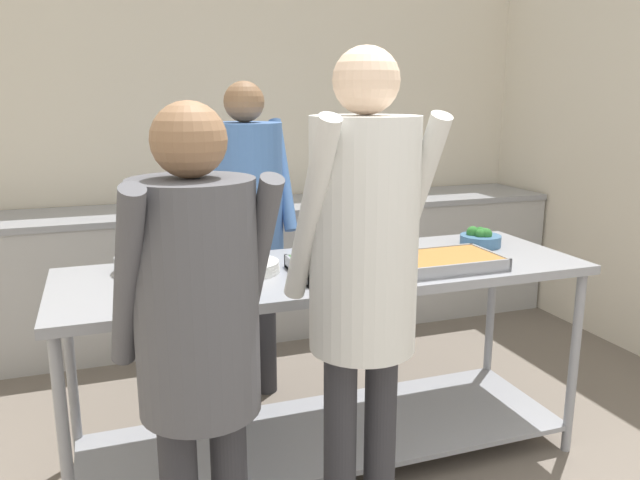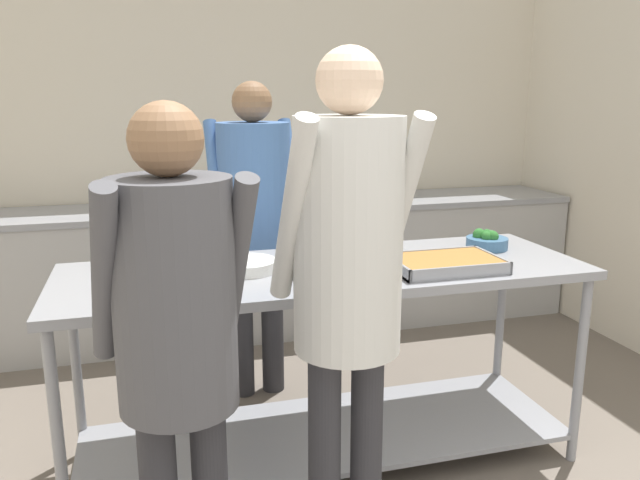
{
  "view_description": "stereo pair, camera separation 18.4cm",
  "coord_description": "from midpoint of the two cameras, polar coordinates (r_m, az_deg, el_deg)",
  "views": [
    {
      "loc": [
        -1.02,
        -0.84,
        1.66
      ],
      "look_at": [
        -0.11,
        1.72,
        1.02
      ],
      "focal_mm": 35.0,
      "sensor_mm": 36.0,
      "label": 1
    },
    {
      "loc": [
        -0.84,
        -0.9,
        1.66
      ],
      "look_at": [
        -0.11,
        1.72,
        1.02
      ],
      "focal_mm": 35.0,
      "sensor_mm": 36.0,
      "label": 2
    }
  ],
  "objects": [
    {
      "name": "serving_tray_roast",
      "position": [
        2.76,
        9.51,
        -1.98
      ],
      "size": [
        0.47,
        0.31,
        0.05
      ],
      "color": "gray",
      "rests_on": "serving_counter"
    },
    {
      "name": "back_counter",
      "position": [
        4.47,
        -6.78,
        -2.5
      ],
      "size": [
        4.37,
        0.65,
        0.92
      ],
      "color": "#A8A8A8",
      "rests_on": "ground_plane"
    },
    {
      "name": "sauce_pan",
      "position": [
        2.78,
        -17.0,
        -1.97
      ],
      "size": [
        0.44,
        0.3,
        0.07
      ],
      "color": "gray",
      "rests_on": "serving_counter"
    },
    {
      "name": "guest_serving_left",
      "position": [
        2.03,
        1.4,
        -2.13
      ],
      "size": [
        0.48,
        0.38,
        1.81
      ],
      "color": "#2D2D33",
      "rests_on": "ground_plane"
    },
    {
      "name": "broccoli_bowl",
      "position": [
        3.17,
        12.85,
        0.12
      ],
      "size": [
        0.2,
        0.2,
        0.1
      ],
      "color": "#3D668C",
      "rests_on": "serving_counter"
    },
    {
      "name": "water_bottle",
      "position": [
        4.56,
        4.22,
        5.53
      ],
      "size": [
        0.07,
        0.07,
        0.31
      ],
      "color": "#23602D",
      "rests_on": "back_counter"
    },
    {
      "name": "serving_tray_vegetables",
      "position": [
        2.64,
        -0.17,
        -2.48
      ],
      "size": [
        0.39,
        0.34,
        0.05
      ],
      "color": "gray",
      "rests_on": "serving_counter"
    },
    {
      "name": "wall_rear",
      "position": [
        4.68,
        -8.09,
        8.93
      ],
      "size": [
        4.53,
        0.06,
        2.65
      ],
      "color": "beige",
      "rests_on": "ground_plane"
    },
    {
      "name": "serving_counter",
      "position": [
        2.82,
        -1.2,
        -8.38
      ],
      "size": [
        2.29,
        0.76,
        0.92
      ],
      "color": "gray",
      "rests_on": "ground_plane"
    },
    {
      "name": "guest_serving_right",
      "position": [
        1.87,
        -13.94,
        -7.45
      ],
      "size": [
        0.5,
        0.39,
        1.65
      ],
      "color": "#2D2D33",
      "rests_on": "ground_plane"
    },
    {
      "name": "plate_stack",
      "position": [
        2.67,
        -8.5,
        -2.47
      ],
      "size": [
        0.27,
        0.27,
        0.05
      ],
      "color": "white",
      "rests_on": "serving_counter"
    },
    {
      "name": "cook_behind_counter",
      "position": [
        3.35,
        -8.27,
        2.78
      ],
      "size": [
        0.49,
        0.39,
        1.73
      ],
      "color": "#2D2D33",
      "rests_on": "ground_plane"
    }
  ]
}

